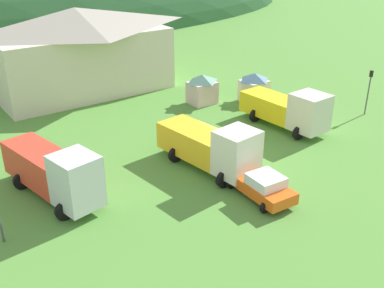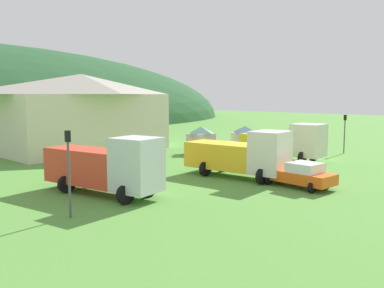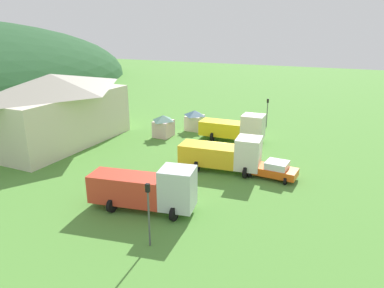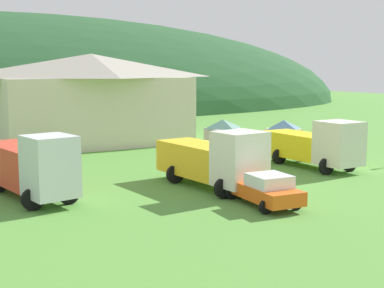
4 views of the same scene
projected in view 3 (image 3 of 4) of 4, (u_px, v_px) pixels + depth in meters
The scene contains 11 objects.
ground_plane at pixel (218, 161), 36.78m from camera, with size 200.00×200.00×0.00m, color #518C38.
depot_building at pixel (54, 108), 41.44m from camera, with size 17.80×10.25×8.21m.
play_shed_cream at pixel (195, 120), 47.55m from camera, with size 2.46×2.30×2.70m.
play_shed_pink at pixel (163, 126), 44.66m from camera, with size 2.59×2.19×2.77m.
tow_truck_silver at pixel (148, 188), 26.34m from camera, with size 3.86×8.33×3.62m.
heavy_rig_striped at pixel (225, 154), 33.80m from camera, with size 3.79×7.98×3.53m.
flatbed_truck_yellow at pixel (236, 128), 42.75m from camera, with size 3.45×7.89×3.45m.
service_pickup_orange at pixel (272, 169), 32.43m from camera, with size 2.64×4.93×1.66m.
traffic_light_west at pixel (148, 208), 21.72m from camera, with size 0.20×0.32×4.29m.
traffic_light_east at pixel (267, 110), 48.61m from camera, with size 0.20×0.32×3.98m.
traffic_cone_near_pickup at pixel (207, 156), 38.30m from camera, with size 0.36×0.36×0.49m, color orange.
Camera 3 is at (-32.33, -11.99, 13.21)m, focal length 33.01 mm.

